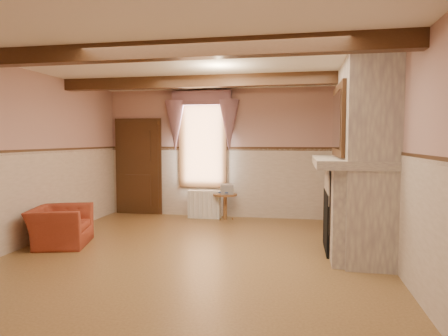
% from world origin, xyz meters
% --- Properties ---
extents(floor, '(5.50, 6.00, 0.01)m').
position_xyz_m(floor, '(0.00, 0.00, 0.00)').
color(floor, brown).
rests_on(floor, ground).
extents(ceiling, '(5.50, 6.00, 0.01)m').
position_xyz_m(ceiling, '(0.00, 0.00, 2.80)').
color(ceiling, silver).
rests_on(ceiling, wall_back).
extents(wall_back, '(5.50, 0.02, 2.80)m').
position_xyz_m(wall_back, '(0.00, 3.00, 1.40)').
color(wall_back, tan).
rests_on(wall_back, floor).
extents(wall_front, '(5.50, 0.02, 2.80)m').
position_xyz_m(wall_front, '(0.00, -3.00, 1.40)').
color(wall_front, tan).
rests_on(wall_front, floor).
extents(wall_left, '(0.02, 6.00, 2.80)m').
position_xyz_m(wall_left, '(-2.75, 0.00, 1.40)').
color(wall_left, tan).
rests_on(wall_left, floor).
extents(wall_right, '(0.02, 6.00, 2.80)m').
position_xyz_m(wall_right, '(2.75, 0.00, 1.40)').
color(wall_right, tan).
rests_on(wall_right, floor).
extents(wainscot, '(5.50, 6.00, 1.50)m').
position_xyz_m(wainscot, '(0.00, 0.00, 0.75)').
color(wainscot, beige).
rests_on(wainscot, floor).
extents(chair_rail, '(5.50, 6.00, 0.08)m').
position_xyz_m(chair_rail, '(0.00, 0.00, 1.50)').
color(chair_rail, black).
rests_on(chair_rail, wainscot).
extents(firebox, '(0.20, 0.95, 0.90)m').
position_xyz_m(firebox, '(2.00, 0.60, 0.45)').
color(firebox, black).
rests_on(firebox, floor).
extents(armchair, '(1.05, 1.14, 0.62)m').
position_xyz_m(armchair, '(-2.25, 0.10, 0.31)').
color(armchair, maroon).
rests_on(armchair, floor).
extents(side_table, '(0.61, 0.61, 0.55)m').
position_xyz_m(side_table, '(-0.04, 2.66, 0.28)').
color(side_table, brown).
rests_on(side_table, floor).
extents(book_stack, '(0.33, 0.37, 0.20)m').
position_xyz_m(book_stack, '(-0.00, 2.66, 0.65)').
color(book_stack, '#B7AD8C').
rests_on(book_stack, side_table).
extents(radiator, '(0.70, 0.18, 0.60)m').
position_xyz_m(radiator, '(-0.51, 2.70, 0.30)').
color(radiator, silver).
rests_on(radiator, floor).
extents(bowl, '(0.37, 0.37, 0.09)m').
position_xyz_m(bowl, '(2.24, 0.71, 1.47)').
color(bowl, brown).
rests_on(bowl, mantel).
extents(mantel_clock, '(0.14, 0.24, 0.20)m').
position_xyz_m(mantel_clock, '(2.24, 1.35, 1.52)').
color(mantel_clock, black).
rests_on(mantel_clock, mantel).
extents(oil_lamp, '(0.11, 0.11, 0.28)m').
position_xyz_m(oil_lamp, '(2.24, 1.14, 1.56)').
color(oil_lamp, gold).
rests_on(oil_lamp, mantel).
extents(candle_red, '(0.06, 0.06, 0.16)m').
position_xyz_m(candle_red, '(2.24, -0.15, 1.50)').
color(candle_red, maroon).
rests_on(candle_red, mantel).
extents(jar_yellow, '(0.06, 0.06, 0.12)m').
position_xyz_m(jar_yellow, '(2.24, 0.22, 1.48)').
color(jar_yellow, gold).
rests_on(jar_yellow, mantel).
extents(fireplace, '(0.85, 2.00, 2.80)m').
position_xyz_m(fireplace, '(2.42, 0.60, 1.40)').
color(fireplace, gray).
rests_on(fireplace, floor).
extents(mantel, '(1.05, 2.05, 0.12)m').
position_xyz_m(mantel, '(2.24, 0.60, 1.36)').
color(mantel, gray).
rests_on(mantel, fireplace).
extents(overmantel_mirror, '(0.06, 1.44, 1.04)m').
position_xyz_m(overmantel_mirror, '(2.06, 0.60, 1.97)').
color(overmantel_mirror, silver).
rests_on(overmantel_mirror, fireplace).
extents(door, '(1.10, 0.10, 2.10)m').
position_xyz_m(door, '(-2.10, 2.94, 1.05)').
color(door, black).
rests_on(door, floor).
extents(window, '(1.06, 0.08, 2.02)m').
position_xyz_m(window, '(-0.60, 2.97, 1.65)').
color(window, white).
rests_on(window, wall_back).
extents(window_drapes, '(1.30, 0.14, 1.40)m').
position_xyz_m(window_drapes, '(-0.60, 2.88, 2.25)').
color(window_drapes, gray).
rests_on(window_drapes, wall_back).
extents(ceiling_beam_front, '(5.50, 0.18, 0.20)m').
position_xyz_m(ceiling_beam_front, '(0.00, -1.20, 2.70)').
color(ceiling_beam_front, black).
rests_on(ceiling_beam_front, ceiling).
extents(ceiling_beam_back, '(5.50, 0.18, 0.20)m').
position_xyz_m(ceiling_beam_back, '(0.00, 1.20, 2.70)').
color(ceiling_beam_back, black).
rests_on(ceiling_beam_back, ceiling).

